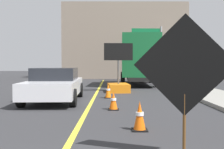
{
  "coord_description": "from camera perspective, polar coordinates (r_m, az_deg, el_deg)",
  "views": [
    {
      "loc": [
        0.83,
        -1.59,
        1.53
      ],
      "look_at": [
        0.8,
        5.11,
        1.27
      ],
      "focal_mm": 42.38,
      "sensor_mm": 36.0,
      "label": 1
    }
  ],
  "objects": [
    {
      "name": "lane_center_stripe",
      "position": [
        7.79,
        -5.92,
        -9.09
      ],
      "size": [
        0.14,
        36.0,
        0.01
      ],
      "primitive_type": "cube",
      "color": "yellow",
      "rests_on": "ground"
    },
    {
      "name": "roadwork_sign",
      "position": [
        4.37,
        15.71,
        1.4
      ],
      "size": [
        1.61,
        0.3,
        2.33
      ],
      "color": "#593819",
      "rests_on": "ground"
    },
    {
      "name": "arrow_board_trailer",
      "position": [
        14.7,
        1.64,
        -1.88
      ],
      "size": [
        1.6,
        1.89,
        2.7
      ],
      "color": "orange",
      "rests_on": "ground"
    },
    {
      "name": "box_truck",
      "position": [
        19.62,
        6.05,
        3.24
      ],
      "size": [
        2.83,
        6.93,
        3.52
      ],
      "color": "black",
      "rests_on": "ground"
    },
    {
      "name": "pickup_car",
      "position": [
        11.18,
        -11.99,
        -2.11
      ],
      "size": [
        2.19,
        4.49,
        1.38
      ],
      "color": "silver",
      "rests_on": "ground"
    },
    {
      "name": "highway_guide_sign",
      "position": [
        24.54,
        8.99,
        6.6
      ],
      "size": [
        2.79,
        0.25,
        5.0
      ],
      "color": "gray",
      "rests_on": "ground"
    },
    {
      "name": "far_building_block",
      "position": [
        31.87,
        2.71,
        6.66
      ],
      "size": [
        13.22,
        8.5,
        8.02
      ],
      "primitive_type": "cube",
      "color": "gray",
      "rests_on": "ground"
    },
    {
      "name": "traffic_cone_near_sign",
      "position": [
        6.19,
        6.24,
        -8.91
      ],
      "size": [
        0.36,
        0.36,
        0.68
      ],
      "color": "black",
      "rests_on": "ground"
    },
    {
      "name": "traffic_cone_mid_lane",
      "position": [
        8.89,
        0.57,
        -5.69
      ],
      "size": [
        0.36,
        0.36,
        0.62
      ],
      "color": "black",
      "rests_on": "ground"
    },
    {
      "name": "traffic_cone_far_lane",
      "position": [
        12.0,
        -0.58,
        -3.52
      ],
      "size": [
        0.36,
        0.36,
        0.68
      ],
      "color": "black",
      "rests_on": "ground"
    }
  ]
}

